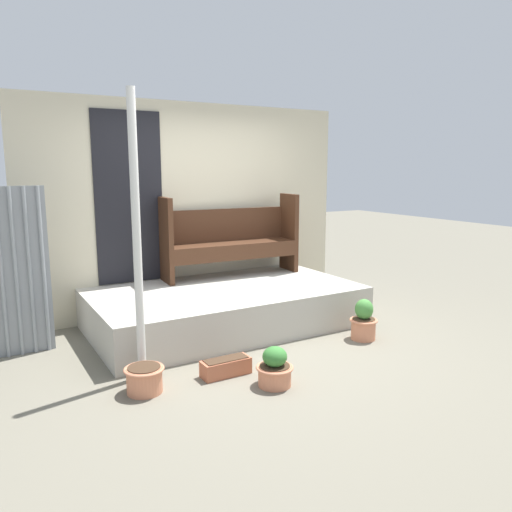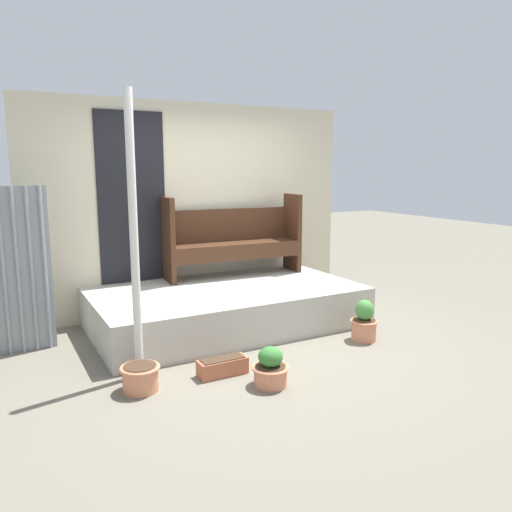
# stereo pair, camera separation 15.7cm
# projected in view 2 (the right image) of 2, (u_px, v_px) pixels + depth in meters

# --- Properties ---
(ground_plane) EXTENTS (24.00, 24.00, 0.00)m
(ground_plane) POSITION_uv_depth(u_px,v_px,m) (261.00, 348.00, 5.09)
(ground_plane) COLOR #706B5B
(porch_slab) EXTENTS (2.99, 1.67, 0.45)m
(porch_slab) POSITION_uv_depth(u_px,v_px,m) (226.00, 307.00, 5.77)
(porch_slab) COLOR #B7B2A5
(porch_slab) RESTS_ON ground_plane
(house_wall) EXTENTS (4.19, 0.08, 2.60)m
(house_wall) POSITION_uv_depth(u_px,v_px,m) (193.00, 208.00, 6.30)
(house_wall) COLOR beige
(house_wall) RESTS_ON ground_plane
(support_post) EXTENTS (0.07, 0.07, 2.45)m
(support_post) POSITION_uv_depth(u_px,v_px,m) (134.00, 239.00, 4.19)
(support_post) COLOR silver
(support_post) RESTS_ON ground_plane
(bench) EXTENTS (1.77, 0.50, 1.02)m
(bench) POSITION_uv_depth(u_px,v_px,m) (233.00, 236.00, 6.32)
(bench) COLOR #422616
(bench) RESTS_ON porch_slab
(flower_pot_left) EXTENTS (0.33, 0.33, 0.22)m
(flower_pot_left) POSITION_uv_depth(u_px,v_px,m) (140.00, 377.00, 4.09)
(flower_pot_left) COLOR tan
(flower_pot_left) RESTS_ON ground_plane
(flower_pot_middle) EXTENTS (0.32, 0.32, 0.34)m
(flower_pot_middle) POSITION_uv_depth(u_px,v_px,m) (270.00, 369.00, 4.18)
(flower_pot_middle) COLOR tan
(flower_pot_middle) RESTS_ON ground_plane
(flower_pot_right) EXTENTS (0.30, 0.30, 0.44)m
(flower_pot_right) POSITION_uv_depth(u_px,v_px,m) (364.00, 323.00, 5.28)
(flower_pot_right) COLOR tan
(flower_pot_right) RESTS_ON ground_plane
(planter_box_rect) EXTENTS (0.44, 0.17, 0.15)m
(planter_box_rect) POSITION_uv_depth(u_px,v_px,m) (223.00, 366.00, 4.42)
(planter_box_rect) COLOR #B26042
(planter_box_rect) RESTS_ON ground_plane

